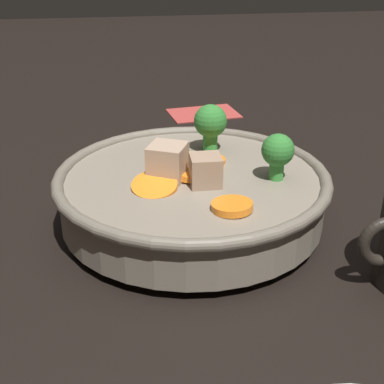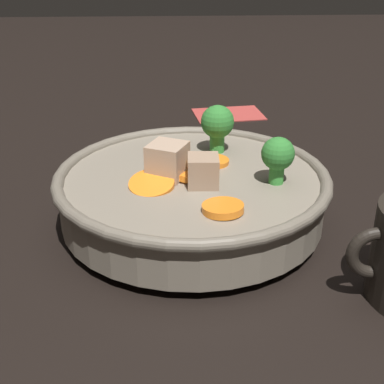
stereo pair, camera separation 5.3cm
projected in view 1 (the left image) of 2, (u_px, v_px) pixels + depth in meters
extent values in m
plane|color=black|center=(192.00, 224.00, 0.55)|extent=(3.00, 3.00, 0.00)
cylinder|color=slate|center=(192.00, 219.00, 0.55)|extent=(0.14, 0.14, 0.01)
cylinder|color=slate|center=(192.00, 196.00, 0.54)|extent=(0.26, 0.26, 0.04)
torus|color=#685F52|center=(192.00, 176.00, 0.53)|extent=(0.27, 0.27, 0.01)
cylinder|color=brown|center=(192.00, 187.00, 0.53)|extent=(0.25, 0.25, 0.02)
cylinder|color=orange|center=(154.00, 186.00, 0.50)|extent=(0.05, 0.05, 0.02)
cylinder|color=orange|center=(192.00, 173.00, 0.52)|extent=(0.06, 0.06, 0.01)
cylinder|color=orange|center=(210.00, 160.00, 0.56)|extent=(0.04, 0.04, 0.01)
cylinder|color=orange|center=(232.00, 206.00, 0.46)|extent=(0.05, 0.05, 0.01)
cylinder|color=green|center=(210.00, 141.00, 0.58)|extent=(0.02, 0.02, 0.02)
sphere|color=#2D752D|center=(210.00, 121.00, 0.57)|extent=(0.04, 0.04, 0.04)
cylinder|color=green|center=(276.00, 170.00, 0.52)|extent=(0.01, 0.01, 0.02)
sphere|color=#2D752D|center=(278.00, 150.00, 0.51)|extent=(0.03, 0.03, 0.03)
cube|color=#9E7F66|center=(205.00, 170.00, 0.50)|extent=(0.03, 0.03, 0.03)
cube|color=tan|center=(168.00, 161.00, 0.52)|extent=(0.05, 0.05, 0.03)
torus|color=black|center=(384.00, 242.00, 0.43)|extent=(0.05, 0.01, 0.05)
cube|color=#A33833|center=(204.00, 113.00, 0.88)|extent=(0.12, 0.09, 0.00)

